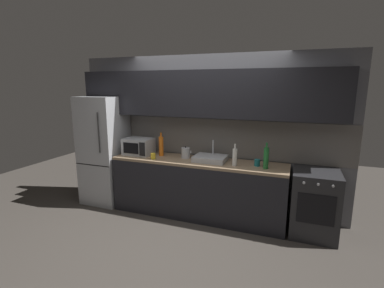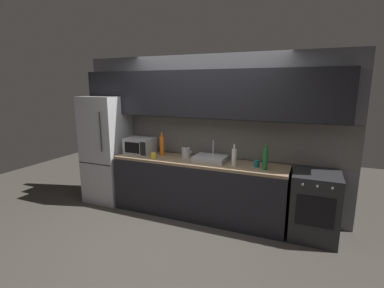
{
  "view_description": "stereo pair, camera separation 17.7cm",
  "coord_description": "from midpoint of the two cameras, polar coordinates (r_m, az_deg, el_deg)",
  "views": [
    {
      "loc": [
        1.4,
        -3.05,
        2.02
      ],
      "look_at": [
        -0.09,
        0.9,
        1.15
      ],
      "focal_mm": 26.44,
      "sensor_mm": 36.0,
      "label": 1
    },
    {
      "loc": [
        1.56,
        -2.98,
        2.02
      ],
      "look_at": [
        -0.09,
        0.9,
        1.15
      ],
      "focal_mm": 26.44,
      "sensor_mm": 36.0,
      "label": 2
    }
  ],
  "objects": [
    {
      "name": "refrigerator",
      "position": [
        5.17,
        -15.85,
        -1.01
      ],
      "size": [
        0.68,
        0.69,
        1.84
      ],
      "color": "#ADAFB5",
      "rests_on": "ground"
    },
    {
      "name": "wine_bottle_white",
      "position": [
        4.05,
        9.72,
        -2.65
      ],
      "size": [
        0.07,
        0.07,
        0.32
      ],
      "color": "silver",
      "rests_on": "counter_run"
    },
    {
      "name": "wine_bottle_orange",
      "position": [
        4.62,
        -4.98,
        -0.34
      ],
      "size": [
        0.08,
        0.08,
        0.38
      ],
      "color": "orange",
      "rests_on": "counter_run"
    },
    {
      "name": "wine_bottle_green",
      "position": [
        3.98,
        15.83,
        -2.85
      ],
      "size": [
        0.07,
        0.07,
        0.36
      ],
      "color": "#1E6B2D",
      "rests_on": "counter_run"
    },
    {
      "name": "sink_basin",
      "position": [
        4.29,
        4.89,
        -2.94
      ],
      "size": [
        0.48,
        0.38,
        0.3
      ],
      "color": "#ADAFB5",
      "rests_on": "counter_run"
    },
    {
      "name": "counter_run",
      "position": [
        4.47,
        2.26,
        -8.9
      ],
      "size": [
        2.69,
        0.6,
        0.9
      ],
      "color": "black",
      "rests_on": "ground"
    },
    {
      "name": "microwave",
      "position": [
        4.77,
        -9.4,
        -0.38
      ],
      "size": [
        0.46,
        0.35,
        0.27
      ],
      "color": "#A8AAAF",
      "rests_on": "counter_run"
    },
    {
      "name": "oven_range",
      "position": [
        4.22,
        24.62,
        -11.27
      ],
      "size": [
        0.6,
        0.62,
        0.9
      ],
      "color": "#232326",
      "rests_on": "ground"
    },
    {
      "name": "kettle",
      "position": [
        4.45,
        -0.09,
        -1.78
      ],
      "size": [
        0.17,
        0.14,
        0.19
      ],
      "color": "#B7BABF",
      "rests_on": "counter_run"
    },
    {
      "name": "mug_teal",
      "position": [
        4.1,
        14.14,
        -3.84
      ],
      "size": [
        0.08,
        0.08,
        0.1
      ],
      "primitive_type": "cylinder",
      "color": "#19666B",
      "rests_on": "counter_run"
    },
    {
      "name": "back_wall",
      "position": [
        4.49,
        3.74,
        5.64
      ],
      "size": [
        4.43,
        0.44,
        2.5
      ],
      "color": "slate",
      "rests_on": "ground"
    },
    {
      "name": "ground_plane",
      "position": [
        3.92,
        -2.77,
        -19.38
      ],
      "size": [
        10.0,
        10.0,
        0.0
      ],
      "primitive_type": "plane",
      "color": "#3D3833"
    },
    {
      "name": "mug_yellow",
      "position": [
        4.45,
        -6.65,
        -2.36
      ],
      "size": [
        0.08,
        0.08,
        0.09
      ],
      "primitive_type": "cylinder",
      "color": "gold",
      "rests_on": "counter_run"
    }
  ]
}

